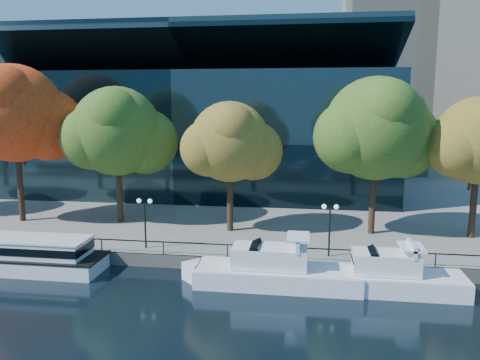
% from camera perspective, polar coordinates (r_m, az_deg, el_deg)
% --- Properties ---
extents(ground, '(160.00, 160.00, 0.00)m').
position_cam_1_polar(ground, '(34.41, -10.91, -12.12)').
color(ground, black).
rests_on(ground, ground).
extents(promenade, '(90.00, 67.08, 1.00)m').
position_cam_1_polar(promenade, '(68.46, -1.04, -0.57)').
color(promenade, slate).
rests_on(promenade, ground).
extents(railing, '(88.20, 0.08, 0.99)m').
position_cam_1_polar(railing, '(36.67, -9.35, -7.48)').
color(railing, black).
rests_on(railing, promenade).
extents(convention_building, '(50.00, 24.57, 21.43)m').
position_cam_1_polar(convention_building, '(63.79, -5.29, 5.88)').
color(convention_building, black).
rests_on(convention_building, ground).
extents(tour_boat, '(16.26, 3.63, 3.09)m').
position_cam_1_polar(tour_boat, '(40.10, -26.93, -7.87)').
color(tour_boat, white).
rests_on(tour_boat, ground).
extents(cruiser_near, '(12.55, 3.23, 3.63)m').
position_cam_1_polar(cruiser_near, '(32.92, 3.72, -10.87)').
color(cruiser_near, white).
rests_on(cruiser_near, ground).
extents(cruiser_far, '(10.68, 2.96, 3.49)m').
position_cam_1_polar(cruiser_far, '(33.32, 17.27, -11.09)').
color(cruiser_far, white).
rests_on(cruiser_far, ground).
extents(tree_1, '(11.59, 9.50, 15.11)m').
position_cam_1_polar(tree_1, '(49.46, -25.64, 7.11)').
color(tree_1, black).
rests_on(tree_1, promenade).
extents(tree_2, '(10.55, 8.65, 13.02)m').
position_cam_1_polar(tree_2, '(45.82, -14.60, 5.54)').
color(tree_2, black).
rests_on(tree_2, promenade).
extents(tree_3, '(8.90, 7.30, 11.64)m').
position_cam_1_polar(tree_3, '(41.31, -1.06, 4.46)').
color(tree_3, black).
rests_on(tree_3, promenade).
extents(tree_4, '(11.13, 9.13, 13.75)m').
position_cam_1_polar(tree_4, '(42.00, 16.48, 5.77)').
color(tree_4, black).
rests_on(tree_4, promenade).
extents(lamp_1, '(1.26, 0.36, 4.03)m').
position_cam_1_polar(lamp_1, '(37.86, -11.53, -3.80)').
color(lamp_1, black).
rests_on(lamp_1, promenade).
extents(lamp_2, '(1.26, 0.36, 4.03)m').
position_cam_1_polar(lamp_2, '(35.76, 10.90, -4.57)').
color(lamp_2, black).
rests_on(lamp_2, promenade).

